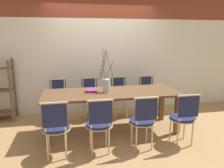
{
  "coord_description": "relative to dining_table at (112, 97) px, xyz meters",
  "views": [
    {
      "loc": [
        -0.76,
        -3.86,
        1.79
      ],
      "look_at": [
        0.0,
        0.0,
        0.92
      ],
      "focal_mm": 35.0,
      "sensor_mm": 36.0,
      "label": 1
    }
  ],
  "objects": [
    {
      "name": "ground_plane",
      "position": [
        0.0,
        0.0,
        -0.67
      ],
      "size": [
        16.0,
        16.0,
        0.0
      ],
      "primitive_type": "plane",
      "color": "#A87F51"
    },
    {
      "name": "wall_rear",
      "position": [
        0.0,
        1.3,
        0.93
      ],
      "size": [
        12.0,
        0.06,
        3.2
      ],
      "color": "silver",
      "rests_on": "ground_plane"
    },
    {
      "name": "dining_table",
      "position": [
        0.0,
        0.0,
        0.0
      ],
      "size": [
        2.53,
        0.92,
        0.77
      ],
      "color": "brown",
      "rests_on": "ground_plane"
    },
    {
      "name": "chair_near_leftend",
      "position": [
        -0.99,
        -0.76,
        -0.18
      ],
      "size": [
        0.43,
        0.43,
        0.9
      ],
      "color": "#1E234C",
      "rests_on": "ground_plane"
    },
    {
      "name": "chair_near_left",
      "position": [
        -0.35,
        -0.76,
        -0.18
      ],
      "size": [
        0.43,
        0.43,
        0.9
      ],
      "color": "#1E234C",
      "rests_on": "ground_plane"
    },
    {
      "name": "chair_near_center",
      "position": [
        0.35,
        -0.76,
        -0.18
      ],
      "size": [
        0.43,
        0.43,
        0.9
      ],
      "color": "#1E234C",
      "rests_on": "ground_plane"
    },
    {
      "name": "chair_near_right",
      "position": [
        1.05,
        -0.76,
        -0.18
      ],
      "size": [
        0.43,
        0.43,
        0.9
      ],
      "color": "#1E234C",
      "rests_on": "ground_plane"
    },
    {
      "name": "chair_far_leftend",
      "position": [
        -1.02,
        0.76,
        -0.18
      ],
      "size": [
        0.43,
        0.43,
        0.9
      ],
      "rotation": [
        0.0,
        0.0,
        3.14
      ],
      "color": "#1E234C",
      "rests_on": "ground_plane"
    },
    {
      "name": "chair_far_left",
      "position": [
        -0.34,
        0.76,
        -0.18
      ],
      "size": [
        0.43,
        0.43,
        0.9
      ],
      "rotation": [
        0.0,
        0.0,
        3.14
      ],
      "color": "#1E234C",
      "rests_on": "ground_plane"
    },
    {
      "name": "chair_far_center",
      "position": [
        0.33,
        0.76,
        -0.18
      ],
      "size": [
        0.43,
        0.43,
        0.9
      ],
      "rotation": [
        0.0,
        0.0,
        3.14
      ],
      "color": "#1E234C",
      "rests_on": "ground_plane"
    },
    {
      "name": "chair_far_right",
      "position": [
        0.99,
        0.76,
        -0.18
      ],
      "size": [
        0.43,
        0.43,
        0.9
      ],
      "rotation": [
        0.0,
        0.0,
        3.14
      ],
      "color": "#1E234C",
      "rests_on": "ground_plane"
    },
    {
      "name": "vase_centerpiece",
      "position": [
        -0.1,
        0.0,
        0.24
      ],
      "size": [
        0.29,
        0.28,
        0.8
      ],
      "color": "#B2BCC1",
      "rests_on": "dining_table"
    },
    {
      "name": "book_stack",
      "position": [
        -0.38,
        0.09,
        0.12
      ],
      "size": [
        0.25,
        0.22,
        0.04
      ],
      "color": "maroon",
      "rests_on": "dining_table"
    }
  ]
}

